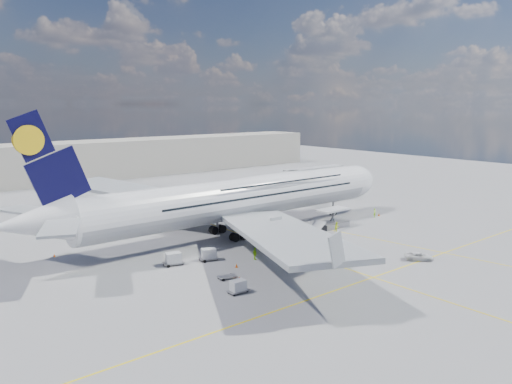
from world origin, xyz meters
TOP-DOWN VIEW (x-y plane):
  - ground at (0.00, 0.00)m, footprint 300.00×300.00m
  - taxi_line_main at (0.00, 0.00)m, footprint 0.25×220.00m
  - taxi_line_cross at (0.00, -20.00)m, footprint 120.00×0.25m
  - taxi_line_diag at (14.00, 10.00)m, footprint 14.16×99.06m
  - airliner at (0.26, 10.00)m, footprint 77.26×79.15m
  - jet_bridge at (29.81, 20.94)m, footprint 18.80×12.10m
  - cargo_loader at (16.82, 2.89)m, footprint 8.53×3.20m
  - terminal at (0.00, 95.00)m, footprint 180.00×16.00m
  - tree_line at (40.00, 140.00)m, footprint 160.00×6.00m
  - dolly_row_a at (-17.96, -12.78)m, footprint 2.70×1.52m
  - dolly_row_b at (-13.33, 0.74)m, footprint 3.26×2.46m
  - dolly_row_c at (-15.94, -7.66)m, footprint 2.81×1.96m
  - dolly_back at (-18.68, 2.16)m, footprint 3.31×2.33m
  - dolly_nose_far at (5.91, -2.55)m, footprint 2.89×2.22m
  - dolly_nose_near at (3.85, 3.36)m, footprint 3.38×2.14m
  - baggage_tug at (-2.09, -1.06)m, footprint 2.96×1.95m
  - catering_truck_inner at (-10.87, 34.25)m, footprint 7.66×4.15m
  - catering_truck_outer at (-21.77, 37.59)m, footprint 7.16×4.35m
  - service_van at (11.72, -19.57)m, footprint 4.36×4.44m
  - crew_nose at (30.41, 3.12)m, footprint 0.83×0.76m
  - crew_loader at (14.76, -0.18)m, footprint 1.12×0.98m
  - crew_wing at (-7.69, -3.53)m, footprint 0.71×1.21m
  - crew_van at (13.88, 3.24)m, footprint 0.91×0.95m
  - crew_tug at (-0.91, -14.34)m, footprint 1.39×0.99m
  - cone_nose at (32.12, 3.30)m, footprint 0.46×0.46m
  - cone_wing_left_inner at (-14.68, 29.73)m, footprint 0.42×0.42m
  - cone_wing_left_outer at (-15.75, 38.24)m, footprint 0.42×0.42m
  - cone_wing_right_inner at (-12.09, -4.66)m, footprint 0.45×0.45m
  - cone_wing_right_outer at (-15.02, -9.21)m, footprint 0.42×0.42m
  - cone_tail at (-31.11, 17.59)m, footprint 0.39×0.39m

SIDE VIEW (x-z plane):
  - ground at x=0.00m, z-range 0.00..0.00m
  - taxi_line_main at x=0.00m, z-range 0.00..0.01m
  - taxi_line_cross at x=0.00m, z-range 0.00..0.01m
  - taxi_line_diag at x=14.00m, z-range 0.00..0.01m
  - cone_tail at x=-31.11m, z-range -0.01..0.49m
  - cone_wing_left_inner at x=-14.68m, z-range -0.01..0.52m
  - cone_wing_left_outer at x=-15.75m, z-range -0.01..0.52m
  - cone_wing_right_outer at x=-15.02m, z-range -0.01..0.53m
  - cone_wing_right_inner at x=-12.09m, z-range -0.01..0.56m
  - cone_nose at x=32.12m, z-range -0.01..0.57m
  - dolly_row_c at x=-15.94m, z-range 0.10..0.48m
  - dolly_nose_far at x=5.91m, z-range 0.10..0.48m
  - dolly_nose_near at x=3.85m, z-range 0.13..0.59m
  - service_van at x=11.72m, z-range 0.00..1.18m
  - baggage_tug at x=-2.09m, z-range -0.10..1.60m
  - crew_van at x=13.88m, z-range 0.00..1.64m
  - dolly_row_a at x=-17.96m, z-range 0.06..1.74m
  - crew_nose at x=30.41m, z-range 0.00..1.91m
  - crew_wing at x=-7.69m, z-range 0.00..1.94m
  - crew_tug at x=-0.91m, z-range 0.00..1.95m
  - crew_loader at x=14.76m, z-range 0.00..1.96m
  - dolly_row_b at x=-13.33m, z-range 0.07..1.91m
  - dolly_back at x=-18.68m, z-range 0.07..1.97m
  - cargo_loader at x=16.82m, z-range -0.59..3.09m
  - catering_truck_outer at x=-21.77m, z-range -0.14..3.84m
  - catering_truck_inner at x=-10.87m, z-range -0.12..4.21m
  - tree_line at x=40.00m, z-range 0.00..8.00m
  - terminal at x=0.00m, z-range 0.00..12.00m
  - jet_bridge at x=29.81m, z-range 2.60..11.10m
  - airliner at x=0.26m, z-range -4.98..18.72m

